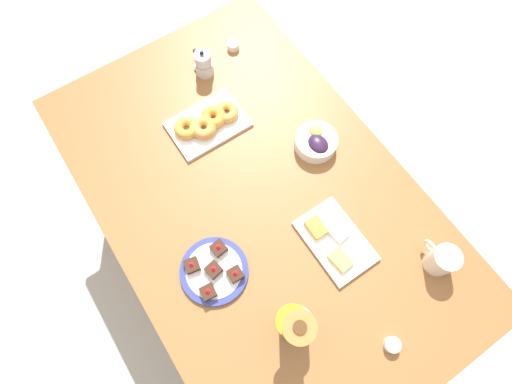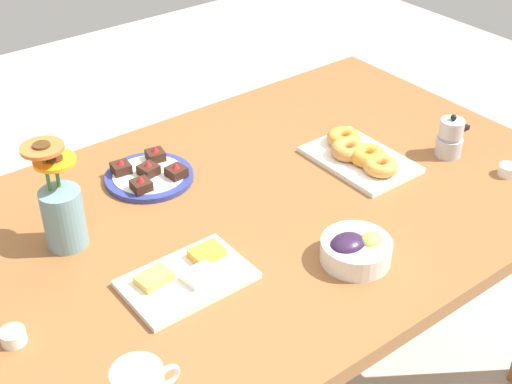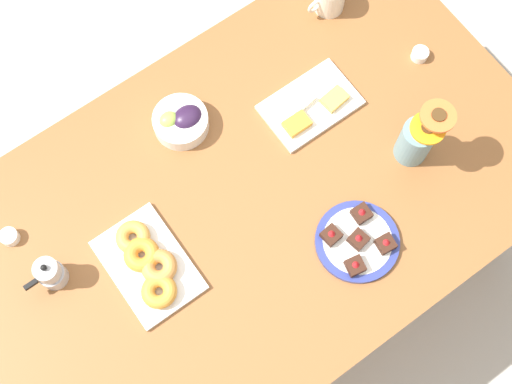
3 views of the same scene
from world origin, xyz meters
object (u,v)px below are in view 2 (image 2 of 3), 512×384
object	(u,v)px
grape_bowl	(355,249)
croissant_platter	(360,155)
flower_vase	(62,211)
dining_table	(256,234)
jam_cup_berry	(508,170)
dessert_plate	(149,175)
jam_cup_honey	(13,336)
cheese_platter	(187,277)
moka_pot	(450,138)

from	to	relation	value
grape_bowl	croissant_platter	xyz separation A→B (m)	(0.29, 0.28, -0.01)
croissant_platter	flower_vase	distance (m)	0.77
dining_table	jam_cup_berry	distance (m)	0.66
dessert_plate	jam_cup_honey	bearing A→B (deg)	-145.95
cheese_platter	croissant_platter	size ratio (longest dim) A/B	0.93
cheese_platter	jam_cup_honey	world-z (taller)	cheese_platter
jam_cup_honey	flower_vase	distance (m)	0.31
croissant_platter	moka_pot	xyz separation A→B (m)	(0.21, -0.12, 0.03)
grape_bowl	dessert_plate	bearing A→B (deg)	108.86
dessert_plate	flower_vase	xyz separation A→B (m)	(-0.28, -0.11, 0.08)
grape_bowl	moka_pot	bearing A→B (deg)	18.17
dining_table	dessert_plate	bearing A→B (deg)	118.95
croissant_platter	flower_vase	xyz separation A→B (m)	(-0.75, 0.15, 0.07)
moka_pot	jam_cup_honey	bearing A→B (deg)	177.50
dining_table	moka_pot	world-z (taller)	moka_pot
cheese_platter	croissant_platter	xyz separation A→B (m)	(0.61, 0.12, 0.01)
croissant_platter	grape_bowl	bearing A→B (deg)	-135.89
jam_cup_honey	dessert_plate	xyz separation A→B (m)	(0.49, 0.33, -0.00)
moka_pot	jam_cup_berry	bearing A→B (deg)	-75.44
jam_cup_berry	cheese_platter	bearing A→B (deg)	169.80
dining_table	flower_vase	bearing A→B (deg)	161.29
grape_bowl	moka_pot	world-z (taller)	moka_pot
cheese_platter	croissant_platter	distance (m)	0.62
dining_table	jam_cup_honey	world-z (taller)	jam_cup_honey
dining_table	cheese_platter	size ratio (longest dim) A/B	6.15
dessert_plate	croissant_platter	bearing A→B (deg)	-29.08
grape_bowl	dessert_plate	distance (m)	0.58
dining_table	moka_pot	size ratio (longest dim) A/B	13.45
croissant_platter	dessert_plate	size ratio (longest dim) A/B	1.26
flower_vase	croissant_platter	bearing A→B (deg)	-11.27
croissant_platter	moka_pot	bearing A→B (deg)	-28.29
grape_bowl	cheese_platter	distance (m)	0.36
dining_table	grape_bowl	size ratio (longest dim) A/B	10.49
dining_table	jam_cup_berry	size ratio (longest dim) A/B	33.33
dessert_plate	flower_vase	size ratio (longest dim) A/B	0.88
flower_vase	grape_bowl	bearing A→B (deg)	-42.94
dining_table	croissant_platter	xyz separation A→B (m)	(0.33, -0.01, 0.11)
flower_vase	moka_pot	xyz separation A→B (m)	(0.97, -0.26, -0.04)
cheese_platter	flower_vase	xyz separation A→B (m)	(-0.14, 0.27, 0.08)
jam_cup_honey	jam_cup_berry	world-z (taller)	same
jam_cup_berry	moka_pot	distance (m)	0.17
jam_cup_berry	dessert_plate	xyz separation A→B (m)	(-0.73, 0.54, -0.00)
croissant_platter	dessert_plate	distance (m)	0.54
grape_bowl	jam_cup_berry	bearing A→B (deg)	0.71
jam_cup_honey	dessert_plate	world-z (taller)	dessert_plate
cheese_platter	jam_cup_berry	world-z (taller)	cheese_platter
dessert_plate	moka_pot	bearing A→B (deg)	-28.84
croissant_platter	dessert_plate	xyz separation A→B (m)	(-0.48, 0.26, -0.01)
dining_table	cheese_platter	xyz separation A→B (m)	(-0.28, -0.13, 0.10)
dining_table	jam_cup_honey	size ratio (longest dim) A/B	33.33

